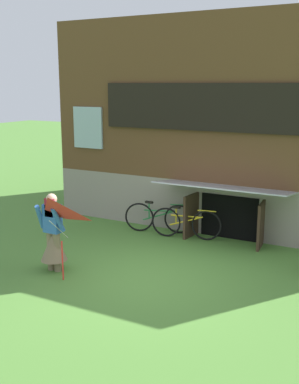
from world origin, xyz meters
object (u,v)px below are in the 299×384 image
at_px(bicycle_yellow, 186,223).
at_px(bicycle_green, 159,217).
at_px(person, 53,239).
at_px(kite, 49,218).

distance_m(bicycle_yellow, bicycle_green, 0.80).
relative_size(person, bicycle_green, 0.94).
height_order(kite, bicycle_yellow, kite).
bearing_deg(person, kite, -45.82).
distance_m(person, bicycle_yellow, 3.44).
bearing_deg(kite, bicycle_yellow, 72.53).
distance_m(person, kite, 0.86).
bearing_deg(bicycle_green, person, -120.11).
relative_size(kite, bicycle_yellow, 0.92).
bearing_deg(bicycle_green, kite, -113.14).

